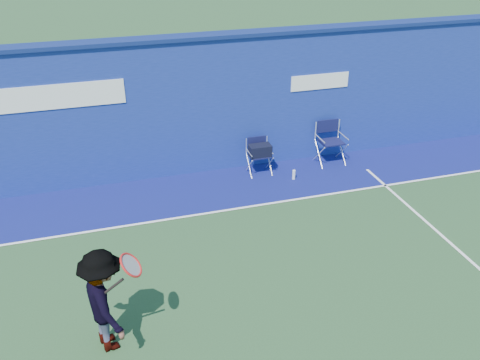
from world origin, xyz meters
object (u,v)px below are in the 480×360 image
object	(u,v)px
directors_chair_right	(330,151)
water_bottle	(294,175)
directors_chair_left	(259,160)
tennis_player	(104,301)

from	to	relation	value
directors_chair_right	water_bottle	distance (m)	1.27
directors_chair_left	water_bottle	bearing A→B (deg)	-37.87
directors_chair_left	water_bottle	distance (m)	0.85
directors_chair_left	water_bottle	size ratio (longest dim) A/B	3.64
water_bottle	tennis_player	world-z (taller)	tennis_player
tennis_player	directors_chair_right	bearing A→B (deg)	38.87
directors_chair_left	water_bottle	xyz separation A→B (m)	(0.65, -0.50, -0.23)
directors_chair_right	tennis_player	world-z (taller)	tennis_player
directors_chair_left	directors_chair_right	bearing A→B (deg)	1.30
water_bottle	tennis_player	size ratio (longest dim) A/B	0.14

